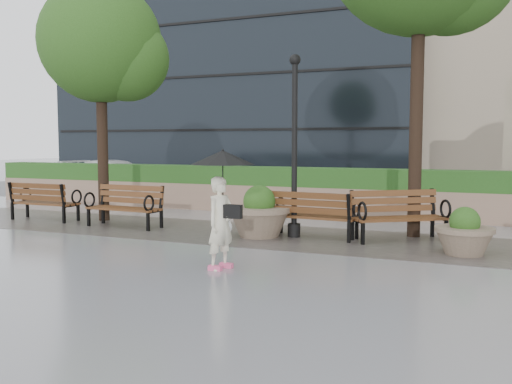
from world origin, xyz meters
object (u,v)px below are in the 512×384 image
at_px(bench_0, 45,209).
at_px(bench_3, 399,226).
at_px(planter_left, 259,217).
at_px(car_left, 117,177).
at_px(lamppost, 294,158).
at_px(bench_1, 125,215).
at_px(bench_2, 313,224).
at_px(car_right, 238,183).
at_px(planter_right, 464,236).
at_px(pedestrian, 222,197).

xyz_separation_m(bench_0, bench_3, (9.18, 0.54, 0.01)).
distance_m(planter_left, car_left, 11.99).
bearing_deg(bench_0, car_left, -66.01).
relative_size(planter_left, lamppost, 0.34).
xyz_separation_m(bench_0, car_left, (-3.13, 7.25, 0.38)).
bearing_deg(bench_0, bench_1, 177.26).
height_order(bench_3, car_left, car_left).
distance_m(bench_2, car_left, 12.69).
xyz_separation_m(bench_1, bench_3, (6.48, 0.70, 0.01)).
relative_size(planter_left, car_right, 0.37).
height_order(planter_right, lamppost, lamppost).
distance_m(bench_1, planter_left, 3.59).
distance_m(planter_left, pedestrian, 3.30).
height_order(lamppost, car_right, lamppost).
bearing_deg(bench_0, car_right, -107.87).
relative_size(car_right, pedestrian, 1.89).
relative_size(planter_right, lamppost, 0.27).
xyz_separation_m(planter_left, pedestrian, (0.67, -3.15, 0.73)).
relative_size(bench_2, car_left, 0.41).
distance_m(bench_3, car_right, 9.44).
relative_size(bench_0, lamppost, 0.48).
bearing_deg(bench_1, car_left, 130.74).
bearing_deg(bench_1, bench_2, 6.71).
bearing_deg(pedestrian, planter_left, 29.13).
distance_m(bench_0, pedestrian, 7.75).
relative_size(bench_0, bench_1, 0.98).
height_order(bench_0, bench_2, bench_2).
distance_m(bench_3, planter_left, 2.99).
bearing_deg(bench_1, planter_right, -0.10).
bearing_deg(planter_left, lamppost, 22.29).
relative_size(lamppost, car_right, 1.08).
relative_size(bench_2, lamppost, 0.49).
bearing_deg(car_right, car_left, 85.64).
distance_m(planter_right, car_right, 11.16).
distance_m(planter_right, pedestrian, 4.62).
xyz_separation_m(bench_1, lamppost, (4.29, 0.28, 1.44)).
distance_m(bench_3, pedestrian, 4.53).
distance_m(bench_2, pedestrian, 3.63).
relative_size(planter_left, pedestrian, 0.70).
distance_m(bench_3, car_left, 14.03).
distance_m(lamppost, car_right, 8.42).
height_order(bench_0, lamppost, lamppost).
bearing_deg(bench_0, planter_left, 179.12).
bearing_deg(car_left, car_right, -90.97).
relative_size(bench_1, planter_left, 1.42).
xyz_separation_m(bench_2, planter_left, (-1.12, -0.35, 0.15)).
bearing_deg(planter_right, lamppost, 169.67).
distance_m(bench_3, planter_right, 1.73).
relative_size(bench_2, pedestrian, 1.00).
distance_m(planter_left, car_right, 8.23).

